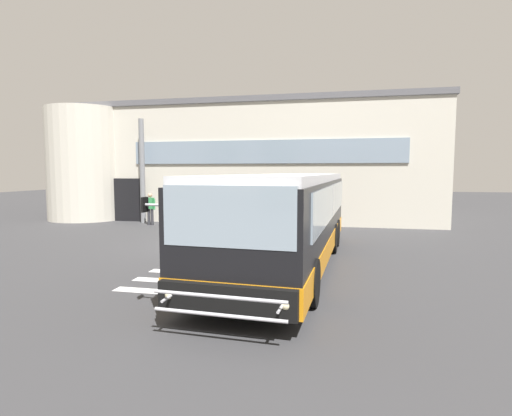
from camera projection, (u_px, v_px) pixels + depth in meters
name	position (u px, v px, depth m)	size (l,w,h in m)	color
ground_plane	(207.00, 245.00, 15.27)	(80.00, 90.00, 0.02)	#353538
bay_paint_stripes	(226.00, 275.00, 10.76)	(4.40, 3.96, 0.01)	silver
terminal_building	(255.00, 163.00, 26.41)	(22.09, 13.80, 6.68)	beige
entry_support_column	(142.00, 171.00, 21.43)	(0.28, 0.28, 5.59)	slate
bus_main_foreground	(287.00, 221.00, 11.79)	(3.57, 11.27, 2.70)	black
passenger_near_column	(150.00, 207.00, 20.71)	(0.59, 0.27, 1.68)	#2D2D33
passenger_by_doorway	(172.00, 206.00, 20.98)	(0.54, 0.48, 1.68)	#2D2D33
passenger_at_curb_edge	(190.00, 209.00, 19.96)	(0.58, 0.29, 1.68)	#1E2338
safety_bollard_yellow	(236.00, 221.00, 18.70)	(0.18, 0.18, 0.90)	yellow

